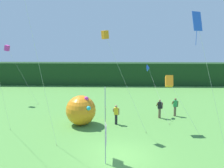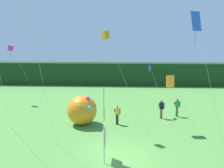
{
  "view_description": "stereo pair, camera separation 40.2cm",
  "coord_description": "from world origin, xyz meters",
  "views": [
    {
      "loc": [
        -0.05,
        -14.18,
        7.11
      ],
      "look_at": [
        -0.45,
        2.12,
        4.09
      ],
      "focal_mm": 40.08,
      "sensor_mm": 36.0,
      "label": 1
    },
    {
      "loc": [
        0.35,
        -14.17,
        7.11
      ],
      "look_at": [
        -0.45,
        2.12,
        4.09
      ],
      "focal_mm": 40.08,
      "sensor_mm": 36.0,
      "label": 2
    }
  ],
  "objects": [
    {
      "name": "banner_flag",
      "position": [
        -0.75,
        -0.65,
        2.15
      ],
      "size": [
        0.06,
        1.03,
        4.48
      ],
      "color": "#B7B7BC",
      "rests_on": "ground"
    },
    {
      "name": "kite_magenta_box_4",
      "position": [
        -12.08,
        12.81,
        5.99
      ],
      "size": [
        3.7,
        1.21,
        6.36
      ],
      "color": "brown",
      "rests_on": "ground"
    },
    {
      "name": "kite_orange_box_6",
      "position": [
        -0.98,
        4.14,
        7.28
      ],
      "size": [
        3.42,
        0.58,
        7.65
      ],
      "color": "brown",
      "rests_on": "ground"
    },
    {
      "name": "inflatable_balloon",
      "position": [
        -3.1,
        5.57,
        1.24
      ],
      "size": [
        2.47,
        2.47,
        2.48
      ],
      "color": "orange",
      "rests_on": "ground"
    },
    {
      "name": "person_far_left",
      "position": [
        5.2,
        8.12,
        0.9
      ],
      "size": [
        0.55,
        0.48,
        1.69
      ],
      "color": "brown",
      "rests_on": "ground"
    },
    {
      "name": "kite_blue_diamond_1",
      "position": [
        4.0,
        -1.24,
        7.55
      ],
      "size": [
        2.75,
        0.74,
        8.4
      ],
      "color": "brown",
      "rests_on": "ground"
    },
    {
      "name": "kite_orange_box_5",
      "position": [
        3.83,
        4.55,
        3.87
      ],
      "size": [
        2.5,
        1.72,
        4.36
      ],
      "color": "brown",
      "rests_on": "ground"
    },
    {
      "name": "ground_plane",
      "position": [
        0.0,
        0.0,
        0.0
      ],
      "size": [
        120.0,
        120.0,
        0.0
      ],
      "primitive_type": "plane",
      "color": "#518E3D"
    },
    {
      "name": "distant_treeline",
      "position": [
        0.0,
        23.79,
        1.68
      ],
      "size": [
        80.0,
        2.4,
        3.37
      ],
      "primitive_type": "cube",
      "color": "#193819",
      "rests_on": "ground"
    },
    {
      "name": "kite_blue_delta_3",
      "position": [
        2.75,
        8.76,
        4.35
      ],
      "size": [
        1.75,
        3.4,
        4.7
      ],
      "color": "brown",
      "rests_on": "ground"
    },
    {
      "name": "person_near_banner",
      "position": [
        -0.2,
        5.72,
        0.88
      ],
      "size": [
        0.55,
        0.48,
        1.65
      ],
      "color": "black",
      "rests_on": "ground"
    },
    {
      "name": "person_mid_field",
      "position": [
        3.69,
        7.5,
        0.91
      ],
      "size": [
        0.55,
        0.48,
        1.7
      ],
      "color": "brown",
      "rests_on": "ground"
    }
  ]
}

